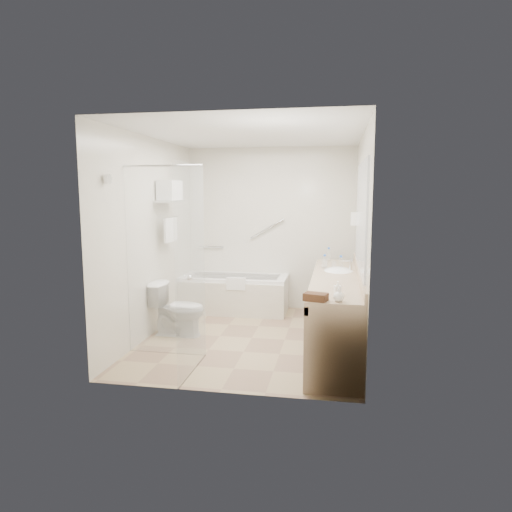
% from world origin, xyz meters
% --- Properties ---
extents(floor, '(3.20, 3.20, 0.00)m').
position_xyz_m(floor, '(0.00, 0.00, 0.00)').
color(floor, '#9E8761').
rests_on(floor, ground).
extents(ceiling, '(2.60, 3.20, 0.10)m').
position_xyz_m(ceiling, '(0.00, 0.00, 2.50)').
color(ceiling, silver).
rests_on(ceiling, wall_back).
extents(wall_back, '(2.60, 0.10, 2.50)m').
position_xyz_m(wall_back, '(0.00, 1.60, 1.25)').
color(wall_back, beige).
rests_on(wall_back, ground).
extents(wall_front, '(2.60, 0.10, 2.50)m').
position_xyz_m(wall_front, '(0.00, -1.60, 1.25)').
color(wall_front, beige).
rests_on(wall_front, ground).
extents(wall_left, '(0.10, 3.20, 2.50)m').
position_xyz_m(wall_left, '(-1.30, 0.00, 1.25)').
color(wall_left, beige).
rests_on(wall_left, ground).
extents(wall_right, '(0.10, 3.20, 2.50)m').
position_xyz_m(wall_right, '(1.30, 0.00, 1.25)').
color(wall_right, beige).
rests_on(wall_right, ground).
extents(bathtub, '(1.60, 0.73, 0.59)m').
position_xyz_m(bathtub, '(-0.50, 1.24, 0.28)').
color(bathtub, white).
rests_on(bathtub, floor).
extents(grab_bar_short, '(0.40, 0.03, 0.03)m').
position_xyz_m(grab_bar_short, '(-0.95, 1.56, 0.95)').
color(grab_bar_short, silver).
rests_on(grab_bar_short, wall_back).
extents(grab_bar_long, '(0.53, 0.03, 0.33)m').
position_xyz_m(grab_bar_long, '(-0.05, 1.56, 1.25)').
color(grab_bar_long, silver).
rests_on(grab_bar_long, wall_back).
extents(shower_enclosure, '(0.96, 0.91, 2.11)m').
position_xyz_m(shower_enclosure, '(-0.63, -0.93, 1.07)').
color(shower_enclosure, silver).
rests_on(shower_enclosure, floor).
extents(towel_shelf, '(0.24, 0.55, 0.81)m').
position_xyz_m(towel_shelf, '(-1.17, 0.35, 1.75)').
color(towel_shelf, silver).
rests_on(towel_shelf, wall_left).
extents(vanity_counter, '(0.55, 2.70, 0.95)m').
position_xyz_m(vanity_counter, '(1.02, -0.15, 0.64)').
color(vanity_counter, tan).
rests_on(vanity_counter, floor).
extents(sink, '(0.40, 0.52, 0.14)m').
position_xyz_m(sink, '(1.05, 0.25, 0.82)').
color(sink, white).
rests_on(sink, vanity_counter).
extents(faucet, '(0.03, 0.03, 0.14)m').
position_xyz_m(faucet, '(1.20, 0.25, 0.93)').
color(faucet, silver).
rests_on(faucet, vanity_counter).
extents(mirror, '(0.02, 2.00, 1.20)m').
position_xyz_m(mirror, '(1.29, -0.15, 1.55)').
color(mirror, '#B0B4BC').
rests_on(mirror, wall_right).
extents(hairdryer_unit, '(0.08, 0.10, 0.18)m').
position_xyz_m(hairdryer_unit, '(1.25, 1.05, 1.45)').
color(hairdryer_unit, white).
rests_on(hairdryer_unit, wall_right).
extents(toilet, '(0.70, 0.40, 0.67)m').
position_xyz_m(toilet, '(-0.95, -0.04, 0.34)').
color(toilet, white).
rests_on(toilet, floor).
extents(amenity_basket, '(0.23, 0.19, 0.07)m').
position_xyz_m(amenity_basket, '(0.85, -1.40, 0.88)').
color(amenity_basket, '#4A2D1A').
rests_on(amenity_basket, vanity_counter).
extents(soap_bottle_a, '(0.09, 0.14, 0.06)m').
position_xyz_m(soap_bottle_a, '(1.04, -1.14, 0.88)').
color(soap_bottle_a, white).
rests_on(soap_bottle_a, vanity_counter).
extents(soap_bottle_b, '(0.10, 0.13, 0.10)m').
position_xyz_m(soap_bottle_b, '(1.05, -1.40, 0.90)').
color(soap_bottle_b, white).
rests_on(soap_bottle_b, vanity_counter).
extents(water_bottle_left, '(0.06, 0.06, 0.19)m').
position_xyz_m(water_bottle_left, '(1.08, 0.28, 0.94)').
color(water_bottle_left, silver).
rests_on(water_bottle_left, vanity_counter).
extents(water_bottle_mid, '(0.06, 0.06, 0.19)m').
position_xyz_m(water_bottle_mid, '(0.88, 0.34, 0.94)').
color(water_bottle_mid, silver).
rests_on(water_bottle_mid, vanity_counter).
extents(water_bottle_right, '(0.06, 0.06, 0.19)m').
position_xyz_m(water_bottle_right, '(0.92, 1.04, 0.94)').
color(water_bottle_right, silver).
rests_on(water_bottle_right, vanity_counter).
extents(drinking_glass_near, '(0.09, 0.09, 0.10)m').
position_xyz_m(drinking_glass_near, '(0.87, 0.44, 0.90)').
color(drinking_glass_near, silver).
rests_on(drinking_glass_near, vanity_counter).
extents(drinking_glass_far, '(0.08, 0.08, 0.09)m').
position_xyz_m(drinking_glass_far, '(0.99, 0.48, 0.89)').
color(drinking_glass_far, silver).
rests_on(drinking_glass_far, vanity_counter).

